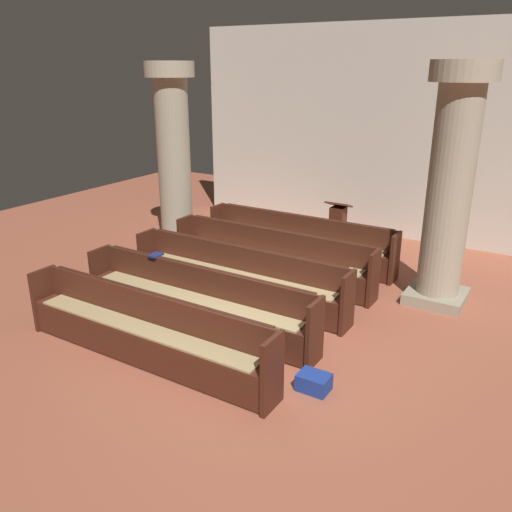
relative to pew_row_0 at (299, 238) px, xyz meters
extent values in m
plane|color=#AD5B42|center=(1.13, -3.43, -0.49)|extent=(19.20, 19.20, 0.00)
cube|color=silver|center=(1.13, 2.65, 1.76)|extent=(10.00, 0.16, 4.50)
cube|color=#4C2316|center=(0.00, -0.02, -0.03)|extent=(3.74, 0.38, 0.05)
cube|color=#4C2316|center=(0.00, 0.15, 0.20)|extent=(3.74, 0.04, 0.42)
cube|color=#411E13|center=(0.00, 0.20, 0.40)|extent=(3.59, 0.06, 0.02)
cube|color=#442014|center=(-1.90, -0.02, -0.04)|extent=(0.06, 0.44, 0.90)
cube|color=#442014|center=(1.90, -0.02, -0.04)|extent=(0.06, 0.44, 0.90)
cube|color=#482115|center=(0.00, -0.19, -0.26)|extent=(3.74, 0.03, 0.41)
cube|color=tan|center=(0.00, -0.04, 0.00)|extent=(3.44, 0.32, 0.03)
cube|color=#4C2316|center=(0.00, -1.09, -0.03)|extent=(3.74, 0.38, 0.05)
cube|color=#4C2316|center=(0.00, -0.93, 0.20)|extent=(3.74, 0.04, 0.42)
cube|color=#411E13|center=(0.00, -0.88, 0.40)|extent=(3.59, 0.06, 0.02)
cube|color=#442014|center=(-1.90, -1.09, -0.04)|extent=(0.06, 0.44, 0.90)
cube|color=#442014|center=(1.90, -1.09, -0.04)|extent=(0.06, 0.44, 0.90)
cube|color=#482115|center=(0.00, -1.27, -0.26)|extent=(3.74, 0.03, 0.41)
cube|color=tan|center=(0.00, -1.11, 0.00)|extent=(3.44, 0.32, 0.03)
cube|color=#4C2316|center=(0.00, -2.17, -0.03)|extent=(3.74, 0.38, 0.05)
cube|color=#4C2316|center=(0.00, -2.00, 0.20)|extent=(3.74, 0.04, 0.42)
cube|color=#411E13|center=(0.00, -1.96, 0.40)|extent=(3.59, 0.06, 0.02)
cube|color=#442014|center=(-1.90, -2.17, -0.04)|extent=(0.06, 0.44, 0.90)
cube|color=#442014|center=(1.90, -2.17, -0.04)|extent=(0.06, 0.44, 0.90)
cube|color=#482115|center=(0.00, -2.35, -0.26)|extent=(3.74, 0.03, 0.41)
cube|color=tan|center=(0.00, -2.19, 0.00)|extent=(3.44, 0.32, 0.03)
cube|color=#4C2316|center=(0.00, -3.25, -0.03)|extent=(3.74, 0.38, 0.05)
cube|color=#4C2316|center=(0.00, -3.08, 0.20)|extent=(3.74, 0.05, 0.42)
cube|color=#411E13|center=(0.00, -3.03, 0.40)|extent=(3.59, 0.06, 0.02)
cube|color=#442014|center=(-1.90, -3.25, -0.04)|extent=(0.06, 0.44, 0.90)
cube|color=#442014|center=(1.90, -3.25, -0.04)|extent=(0.06, 0.44, 0.90)
cube|color=#482115|center=(0.00, -3.42, -0.26)|extent=(3.74, 0.03, 0.41)
cube|color=tan|center=(0.00, -3.27, 0.00)|extent=(3.44, 0.32, 0.03)
cube|color=#4C2316|center=(0.00, -4.33, -0.03)|extent=(3.74, 0.38, 0.05)
cube|color=#4C2316|center=(0.00, -4.16, 0.20)|extent=(3.74, 0.04, 0.42)
cube|color=#411E13|center=(0.00, -4.11, 0.40)|extent=(3.59, 0.06, 0.02)
cube|color=#442014|center=(-1.90, -4.33, -0.04)|extent=(0.06, 0.44, 0.90)
cube|color=#442014|center=(1.90, -4.33, -0.04)|extent=(0.06, 0.44, 0.90)
cube|color=#482115|center=(0.00, -4.50, -0.26)|extent=(3.74, 0.03, 0.41)
cube|color=tan|center=(0.00, -4.35, 0.00)|extent=(3.44, 0.32, 0.03)
cube|color=#9F967E|center=(2.75, -0.44, -0.40)|extent=(0.90, 0.90, 0.18)
cylinder|color=#ADA389|center=(2.75, -0.44, 1.31)|extent=(0.67, 0.67, 3.23)
cylinder|color=#B6AB90|center=(2.75, -0.44, 3.08)|extent=(0.97, 0.97, 0.30)
cube|color=#9F967E|center=(-2.70, -0.37, -0.40)|extent=(0.90, 0.90, 0.18)
cylinder|color=#ADA389|center=(-2.70, -0.37, 1.31)|extent=(0.67, 0.67, 3.23)
cylinder|color=#B6AB90|center=(-2.70, -0.37, 3.08)|extent=(0.97, 0.97, 0.30)
cube|color=#492215|center=(0.40, 0.93, -0.46)|extent=(0.45, 0.45, 0.06)
cube|color=#562819|center=(0.40, 0.93, -0.01)|extent=(0.28, 0.28, 0.95)
cube|color=#5B2A1A|center=(0.40, 0.93, 0.52)|extent=(0.48, 0.35, 0.15)
cube|color=navy|center=(-0.89, -3.04, 0.43)|extent=(0.14, 0.21, 0.03)
cube|color=navy|center=(2.14, -3.76, -0.38)|extent=(0.37, 0.28, 0.21)
camera|label=1|loc=(4.36, -8.68, 3.16)|focal=37.02mm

